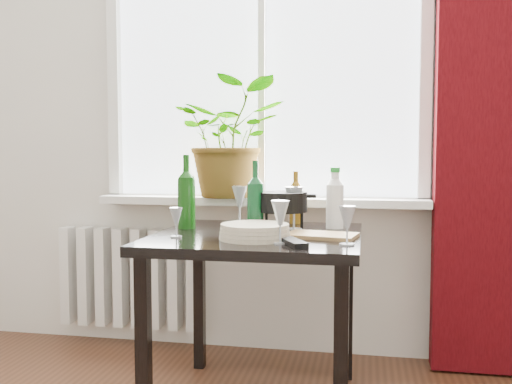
% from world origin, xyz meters
% --- Properties ---
extents(window, '(1.72, 0.08, 1.62)m').
position_xyz_m(window, '(0.00, 2.22, 1.60)').
color(window, white).
rests_on(window, ground).
extents(windowsill, '(1.72, 0.20, 0.04)m').
position_xyz_m(windowsill, '(0.00, 2.15, 0.82)').
color(windowsill, white).
rests_on(windowsill, ground).
extents(curtain, '(0.50, 0.12, 2.56)m').
position_xyz_m(curtain, '(1.12, 2.12, 1.30)').
color(curtain, '#350408').
rests_on(curtain, ground).
extents(radiator, '(0.80, 0.10, 0.55)m').
position_xyz_m(radiator, '(-0.75, 2.18, 0.38)').
color(radiator, white).
rests_on(radiator, ground).
extents(table, '(0.85, 0.85, 0.74)m').
position_xyz_m(table, '(0.10, 1.55, 0.65)').
color(table, black).
rests_on(table, ground).
extents(potted_plant, '(0.62, 0.56, 0.61)m').
position_xyz_m(potted_plant, '(-0.15, 2.11, 1.15)').
color(potted_plant, '#3B721E').
rests_on(potted_plant, windowsill).
extents(wine_bottle_left, '(0.08, 0.08, 0.34)m').
position_xyz_m(wine_bottle_left, '(-0.24, 1.65, 0.91)').
color(wine_bottle_left, '#0F430D').
rests_on(wine_bottle_left, table).
extents(wine_bottle_right, '(0.08, 0.08, 0.31)m').
position_xyz_m(wine_bottle_right, '(0.07, 1.63, 0.89)').
color(wine_bottle_right, '#0C431D').
rests_on(wine_bottle_right, table).
extents(bottle_amber, '(0.06, 0.06, 0.25)m').
position_xyz_m(bottle_amber, '(0.21, 1.92, 0.87)').
color(bottle_amber, brown).
rests_on(bottle_amber, table).
extents(cleaning_bottle, '(0.10, 0.10, 0.27)m').
position_xyz_m(cleaning_bottle, '(0.41, 1.78, 0.88)').
color(cleaning_bottle, white).
rests_on(cleaning_bottle, table).
extents(wineglass_front_right, '(0.07, 0.07, 0.16)m').
position_xyz_m(wineglass_front_right, '(0.23, 1.31, 0.82)').
color(wineglass_front_right, silver).
rests_on(wineglass_front_right, table).
extents(wineglass_far_right, '(0.08, 0.08, 0.15)m').
position_xyz_m(wineglass_far_right, '(0.48, 1.31, 0.81)').
color(wineglass_far_right, silver).
rests_on(wineglass_far_right, table).
extents(wineglass_back_center, '(0.11, 0.11, 0.20)m').
position_xyz_m(wineglass_back_center, '(0.24, 1.69, 0.84)').
color(wineglass_back_center, silver).
rests_on(wineglass_back_center, table).
extents(wineglass_back_left, '(0.08, 0.08, 0.18)m').
position_xyz_m(wineglass_back_left, '(-0.06, 1.92, 0.83)').
color(wineglass_back_left, '#B7BEC6').
rests_on(wineglass_back_left, table).
extents(wineglass_front_left, '(0.06, 0.06, 0.12)m').
position_xyz_m(wineglass_front_left, '(-0.20, 1.38, 0.80)').
color(wineglass_front_left, '#AFB9BD').
rests_on(wineglass_front_left, table).
extents(plate_stack, '(0.32, 0.32, 0.06)m').
position_xyz_m(plate_stack, '(0.12, 1.39, 0.77)').
color(plate_stack, beige).
rests_on(plate_stack, table).
extents(fondue_pot, '(0.29, 0.26, 0.17)m').
position_xyz_m(fondue_pot, '(0.19, 1.67, 0.82)').
color(fondue_pot, black).
rests_on(fondue_pot, table).
extents(tv_remote, '(0.13, 0.19, 0.02)m').
position_xyz_m(tv_remote, '(0.28, 1.28, 0.75)').
color(tv_remote, black).
rests_on(tv_remote, table).
extents(cutting_board, '(0.30, 0.22, 0.01)m').
position_xyz_m(cutting_board, '(0.37, 1.50, 0.75)').
color(cutting_board, '#A57F4A').
rests_on(cutting_board, table).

